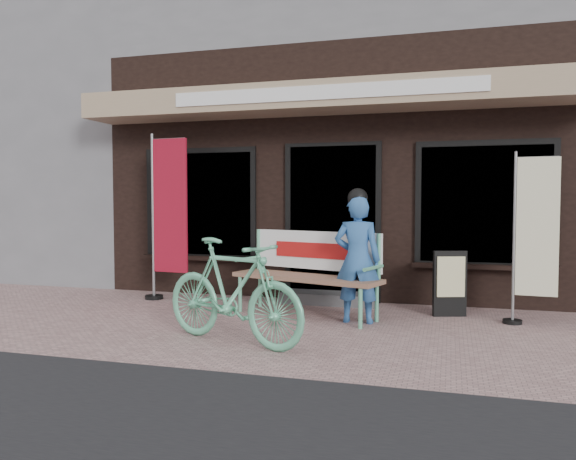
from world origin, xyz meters
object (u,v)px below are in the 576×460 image
(bench, at_px, (310,266))
(nobori_cream, at_px, (533,236))
(menu_stand, at_px, (450,283))
(nobori_red, at_px, (167,214))
(bicycle, at_px, (232,291))
(person, at_px, (357,257))

(bench, relative_size, nobori_cream, 1.00)
(menu_stand, bearing_deg, nobori_red, 161.11)
(bicycle, distance_m, nobori_cream, 3.42)
(bicycle, distance_m, nobori_red, 2.75)
(person, bearing_deg, nobori_red, 164.00)
(person, bearing_deg, bench, 156.62)
(bench, bearing_deg, menu_stand, 31.43)
(bench, xyz_separation_m, person, (0.62, -0.24, 0.16))
(person, xyz_separation_m, bicycle, (-1.02, -1.29, -0.24))
(bench, distance_m, nobori_red, 2.29)
(nobori_red, relative_size, menu_stand, 2.93)
(bicycle, bearing_deg, nobori_red, 61.77)
(person, distance_m, bicycle, 1.66)
(nobori_cream, height_order, menu_stand, nobori_cream)
(bicycle, bearing_deg, person, -18.04)
(bicycle, height_order, menu_stand, bicycle)
(person, xyz_separation_m, nobori_cream, (1.91, 0.41, 0.25))
(bicycle, relative_size, nobori_red, 0.74)
(menu_stand, bearing_deg, nobori_cream, -32.91)
(person, height_order, nobori_red, nobori_red)
(bicycle, relative_size, menu_stand, 2.16)
(person, distance_m, nobori_red, 2.91)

